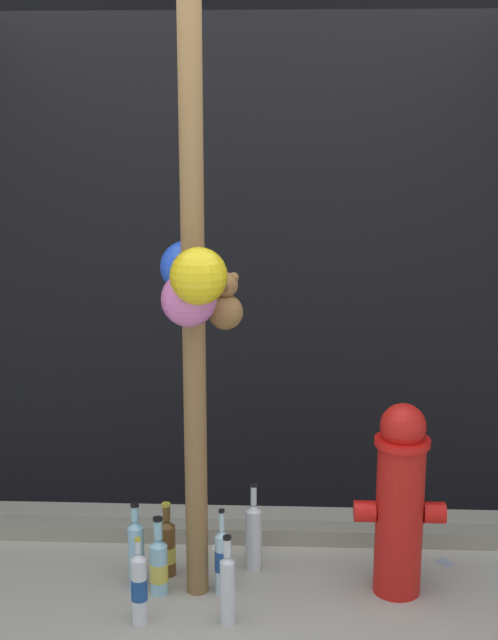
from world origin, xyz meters
TOP-DOWN VIEW (x-y plane):
  - ground_plane at (0.00, 0.00)m, footprint 14.00×14.00m
  - building_wall at (0.00, 1.31)m, footprint 10.00×0.20m
  - curb_strip at (0.00, 0.82)m, footprint 8.00×0.12m
  - memorial_post at (-0.16, 0.33)m, footprint 0.44×0.56m
  - fire_hydrant at (0.70, 0.39)m, footprint 0.39×0.23m
  - bottle_0 at (-0.02, 0.10)m, footprint 0.06×0.06m
  - bottle_1 at (-0.32, 0.48)m, footprint 0.08×0.08m
  - bottle_2 at (-0.38, 0.09)m, footprint 0.07×0.07m
  - bottle_3 at (0.07, 0.55)m, footprint 0.07×0.07m
  - bottle_4 at (-0.44, 0.37)m, footprint 0.07×0.07m
  - bottle_5 at (-0.06, 0.34)m, footprint 0.06×0.06m
  - bottle_6 at (-0.33, 0.32)m, footprint 0.08×0.08m
  - litter_0 at (0.95, 0.64)m, footprint 0.08×0.09m
  - litter_3 at (-0.11, 0.75)m, footprint 0.06×0.11m

SIDE VIEW (x-z plane):
  - ground_plane at x=0.00m, z-range 0.00..0.00m
  - litter_0 at x=0.95m, z-range 0.00..0.01m
  - litter_3 at x=-0.11m, z-range 0.00..0.01m
  - curb_strip at x=0.00m, z-range 0.00..0.08m
  - bottle_6 at x=-0.33m, z-range -0.04..0.31m
  - bottle_1 at x=-0.32m, z-range -0.04..0.31m
  - bottle_5 at x=-0.06m, z-range -0.04..0.35m
  - bottle_2 at x=-0.38m, z-range -0.03..0.35m
  - bottle_0 at x=-0.02m, z-range -0.03..0.36m
  - bottle_3 at x=0.07m, z-range -0.04..0.37m
  - bottle_4 at x=-0.44m, z-range -0.03..0.36m
  - fire_hydrant at x=0.70m, z-range 0.01..0.86m
  - memorial_post at x=-0.16m, z-range 0.15..3.12m
  - building_wall at x=0.00m, z-range 0.00..3.78m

